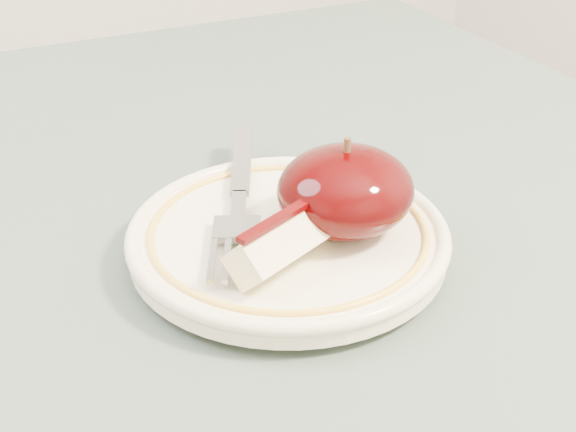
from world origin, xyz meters
name	(u,v)px	position (x,y,z in m)	size (l,w,h in m)	color
table	(152,409)	(0.00, 0.00, 0.66)	(0.90, 0.90, 0.75)	brown
plate	(288,237)	(0.09, 0.00, 0.76)	(0.19, 0.19, 0.02)	white
apple_half	(345,191)	(0.12, -0.02, 0.79)	(0.08, 0.08, 0.06)	black
apple_wedge	(286,240)	(0.07, -0.04, 0.78)	(0.08, 0.06, 0.03)	#F9ECB7
fork	(239,195)	(0.08, 0.04, 0.77)	(0.10, 0.19, 0.00)	gray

